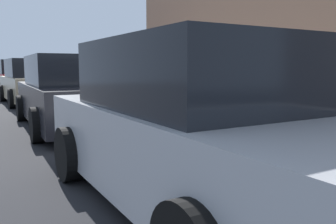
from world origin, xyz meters
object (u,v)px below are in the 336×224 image
(suitcase_maroon_0, at_px, (322,129))
(fire_hydrant, at_px, (163,99))
(suitcase_black_1, at_px, (286,127))
(parked_car_charcoal_1, at_px, (73,94))
(suitcase_red_4, at_px, (223,113))
(bollard_post, at_px, (148,96))
(suitcase_teal_5, at_px, (211,108))
(parked_car_red_3, at_px, (18,78))
(suitcase_navy_6, at_px, (199,108))
(parked_car_beige_2, at_px, (34,83))
(suitcase_silver_2, at_px, (262,119))
(suitcase_maroon_7, at_px, (181,105))
(suitcase_olive_3, at_px, (243,117))
(parked_car_silver_0, at_px, (200,128))

(suitcase_maroon_0, distance_m, fire_hydrant, 4.66)
(suitcase_black_1, distance_m, parked_car_charcoal_1, 4.70)
(fire_hydrant, relative_size, parked_car_charcoal_1, 0.16)
(suitcase_red_4, bearing_deg, bollard_post, 1.90)
(suitcase_black_1, height_order, suitcase_teal_5, suitcase_teal_5)
(suitcase_teal_5, relative_size, parked_car_red_3, 0.24)
(suitcase_red_4, height_order, suitcase_navy_6, suitcase_navy_6)
(suitcase_black_1, xyz_separation_m, parked_car_beige_2, (10.05, 2.21, 0.33))
(suitcase_red_4, relative_size, suitcase_navy_6, 0.75)
(suitcase_maroon_0, height_order, suitcase_silver_2, suitcase_silver_2)
(suitcase_navy_6, relative_size, fire_hydrant, 1.29)
(suitcase_navy_6, bearing_deg, parked_car_charcoal_1, 55.23)
(suitcase_teal_5, xyz_separation_m, suitcase_maroon_7, (1.04, 0.09, -0.04))
(suitcase_maroon_7, xyz_separation_m, parked_car_red_3, (12.43, 2.21, 0.33))
(bollard_post, distance_m, parked_car_red_3, 11.06)
(suitcase_olive_3, distance_m, suitcase_red_4, 0.51)
(bollard_post, distance_m, parked_car_beige_2, 5.79)
(suitcase_silver_2, height_order, fire_hydrant, suitcase_silver_2)
(parked_car_charcoal_1, distance_m, parked_car_red_3, 11.38)
(suitcase_maroon_7, relative_size, fire_hydrant, 1.21)
(suitcase_navy_6, height_order, parked_car_charcoal_1, parked_car_charcoal_1)
(suitcase_maroon_7, height_order, parked_car_charcoal_1, parked_car_charcoal_1)
(fire_hydrant, bearing_deg, suitcase_navy_6, -178.54)
(suitcase_maroon_0, relative_size, suitcase_black_1, 1.05)
(suitcase_silver_2, relative_size, parked_car_red_3, 0.23)
(suitcase_maroon_7, bearing_deg, suitcase_maroon_0, -178.12)
(suitcase_navy_6, height_order, parked_car_beige_2, parked_car_beige_2)
(suitcase_maroon_7, height_order, parked_car_beige_2, parked_car_beige_2)
(suitcase_maroon_7, bearing_deg, suitcase_black_1, -179.99)
(suitcase_maroon_0, height_order, suitcase_maroon_7, suitcase_maroon_0)
(suitcase_silver_2, height_order, parked_car_charcoal_1, parked_car_charcoal_1)
(suitcase_olive_3, distance_m, parked_car_red_3, 14.64)
(suitcase_teal_5, bearing_deg, suitcase_maroon_0, -179.38)
(suitcase_maroon_7, xyz_separation_m, fire_hydrant, (1.02, -0.06, 0.06))
(suitcase_black_1, height_order, fire_hydrant, suitcase_black_1)
(suitcase_silver_2, distance_m, suitcase_navy_6, 1.99)
(suitcase_red_4, bearing_deg, parked_car_red_3, 9.07)
(suitcase_olive_3, relative_size, suitcase_teal_5, 0.88)
(parked_car_silver_0, relative_size, parked_car_charcoal_1, 0.90)
(suitcase_silver_2, distance_m, suitcase_maroon_7, 2.55)
(bollard_post, relative_size, parked_car_beige_2, 0.19)
(parked_car_charcoal_1, relative_size, parked_car_beige_2, 1.04)
(fire_hydrant, xyz_separation_m, parked_car_charcoal_1, (0.03, 2.27, 0.22))
(suitcase_navy_6, xyz_separation_m, suitcase_maroon_7, (0.56, 0.10, 0.01))
(suitcase_black_1, distance_m, suitcase_maroon_7, 3.09)
(suitcase_teal_5, relative_size, parked_car_silver_0, 0.24)
(suitcase_red_4, xyz_separation_m, fire_hydrant, (2.54, -0.05, 0.06))
(suitcase_maroon_0, distance_m, suitcase_red_4, 2.12)
(suitcase_maroon_0, bearing_deg, suitcase_silver_2, 3.72)
(suitcase_olive_3, relative_size, parked_car_silver_0, 0.21)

